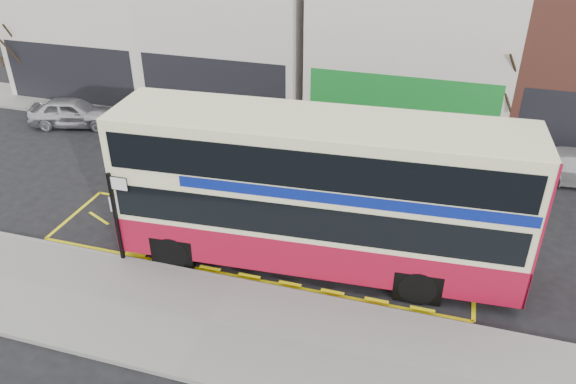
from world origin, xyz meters
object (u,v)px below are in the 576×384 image
(double_decker_bus, at_px, (319,192))
(car_silver, at_px, (73,112))
(bus_stop_post, at_px, (116,209))
(street_tree_left, at_px, (4,31))
(street_tree_right, at_px, (513,62))
(car_grey, at_px, (317,139))

(double_decker_bus, bearing_deg, car_silver, 149.14)
(bus_stop_post, distance_m, street_tree_left, 17.93)
(bus_stop_post, relative_size, street_tree_right, 0.52)
(street_tree_left, xyz_separation_m, street_tree_right, (25.02, 0.54, 0.39))
(double_decker_bus, bearing_deg, bus_stop_post, -166.51)
(car_silver, relative_size, street_tree_left, 0.78)
(double_decker_bus, bearing_deg, car_grey, 100.63)
(car_silver, bearing_deg, bus_stop_post, -152.71)
(car_silver, height_order, street_tree_left, street_tree_left)
(bus_stop_post, height_order, car_grey, bus_stop_post)
(car_silver, bearing_deg, street_tree_right, -95.71)
(car_silver, xyz_separation_m, street_tree_right, (19.63, 3.18, 3.28))
(bus_stop_post, relative_size, street_tree_left, 0.58)
(double_decker_bus, xyz_separation_m, street_tree_left, (-19.38, 9.83, 1.03))
(street_tree_left, distance_m, street_tree_right, 25.03)
(car_grey, height_order, street_tree_right, street_tree_right)
(bus_stop_post, xyz_separation_m, car_grey, (3.93, 9.29, -1.25))
(car_grey, distance_m, street_tree_right, 8.71)
(car_grey, xyz_separation_m, street_tree_right, (7.55, 2.88, 3.25))
(double_decker_bus, relative_size, bus_stop_post, 4.04)
(street_tree_left, bearing_deg, car_grey, -7.65)
(car_silver, bearing_deg, car_grey, -103.50)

